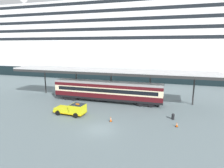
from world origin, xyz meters
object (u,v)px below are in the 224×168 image
object	(u,v)px
cruise_ship	(123,44)
train_carriage	(107,91)
traffic_cone_mid	(111,119)
traffic_cone_near	(177,125)
quay_bollard	(173,116)
service_truck	(73,109)

from	to	relation	value
cruise_ship	train_carriage	distance (m)	37.32
cruise_ship	traffic_cone_mid	bearing A→B (deg)	-78.84
traffic_cone_near	quay_bollard	distance (m)	2.74
traffic_cone_mid	quay_bollard	bearing A→B (deg)	21.77
train_carriage	quay_bollard	distance (m)	14.03
train_carriage	quay_bollard	world-z (taller)	train_carriage
traffic_cone_mid	cruise_ship	bearing A→B (deg)	101.16
cruise_ship	train_carriage	world-z (taller)	cruise_ship
train_carriage	traffic_cone_mid	distance (m)	10.42
traffic_cone_mid	quay_bollard	xyz separation A→B (m)	(8.86, 3.54, 0.14)
cruise_ship	traffic_cone_near	bearing A→B (deg)	-67.64
cruise_ship	traffic_cone_mid	world-z (taller)	cruise_ship
train_carriage	quay_bollard	bearing A→B (deg)	-25.60
service_truck	quay_bollard	size ratio (longest dim) A/B	5.55
service_truck	cruise_ship	bearing A→B (deg)	92.85
cruise_ship	quay_bollard	xyz separation A→B (m)	(17.79, -41.72, -11.29)
train_carriage	service_truck	size ratio (longest dim) A/B	4.08
train_carriage	quay_bollard	size ratio (longest dim) A/B	22.65
service_truck	quay_bollard	bearing A→B (deg)	9.58
cruise_ship	service_truck	bearing A→B (deg)	-87.15
service_truck	traffic_cone_near	xyz separation A→B (m)	(16.06, -0.07, -0.65)
service_truck	traffic_cone_mid	distance (m)	6.81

